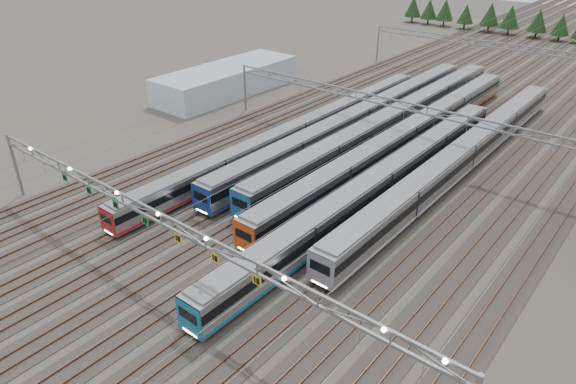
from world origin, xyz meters
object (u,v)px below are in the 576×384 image
Objects in this scene: gantry_mid at (389,109)px; gantry_near at (160,221)px; train_a at (299,132)px; train_e at (381,184)px; train_d at (406,137)px; gantry_far at (501,50)px; train_c at (392,122)px; train_b at (360,119)px; train_f at (463,156)px; west_shed at (227,80)px.

gantry_near is at bearing -90.07° from gantry_mid.
train_a is 19.35m from train_e.
gantry_far reaches higher than train_d.
train_c reaches higher than train_e.
gantry_far is (0.00, 45.00, 0.00)m from gantry_mid.
train_a is at bearing 158.45° from train_e.
gantry_far is (2.25, 39.35, 4.12)m from train_c.
gantry_far is (6.75, 41.34, 4.18)m from train_b.
train_a is 0.96× the size of train_d.
train_b is 18.29m from train_f.
train_a is 1.16× the size of gantry_mid.
west_shed is (-39.71, 3.38, 0.33)m from train_d.
train_a is at bearing -127.07° from train_c.
west_shed is (-30.71, 1.40, 0.29)m from train_b.
west_shed is (-26.21, 11.33, 0.55)m from train_a.
train_f is at bearing 2.23° from gantry_mid.
gantry_near reaches higher than gantry_far.
train_b is 9.22m from train_d.
gantry_near reaches higher than train_b.
train_b is at bearing 98.70° from gantry_near.
train_e is 58.91m from gantry_far.
west_shed reaches higher than train_f.
gantry_mid reaches higher than train_a.
train_e is 14.52m from train_f.
gantry_near reaches higher than train_e.
west_shed reaches higher than train_a.
train_b is (4.50, 9.93, 0.26)m from train_a.
train_d is 5.07m from gantry_mid.
gantry_mid reaches higher than train_b.
west_shed reaches higher than train_d.
train_c is 2.26× the size of west_shed.
train_a is 1.16× the size of gantry_far.
train_f is at bearing 74.43° from gantry_near.
gantry_near is 1.00× the size of gantry_mid.
west_shed is at bearing 172.30° from gantry_mid.
gantry_near is (11.20, -33.85, 5.14)m from train_a.
train_c is 7.35m from gantry_mid.
train_f is 1.15× the size of gantry_near.
gantry_near is at bearing -90.03° from gantry_far.
train_c is 6.00m from train_d.
west_shed is at bearing 174.57° from train_f.
gantry_near is (-2.30, -41.80, 4.92)m from train_d.
gantry_mid is (0.05, 40.12, -0.70)m from gantry_near.
train_e is at bearing -51.60° from train_b.
train_f reaches higher than train_b.
train_c reaches higher than train_f.
train_b is 1.19× the size of gantry_far.
west_shed is (-35.21, -0.58, 0.24)m from train_c.
gantry_mid is (-2.25, -1.68, 4.22)m from train_d.
gantry_far is (-11.25, 44.56, 4.18)m from train_f.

